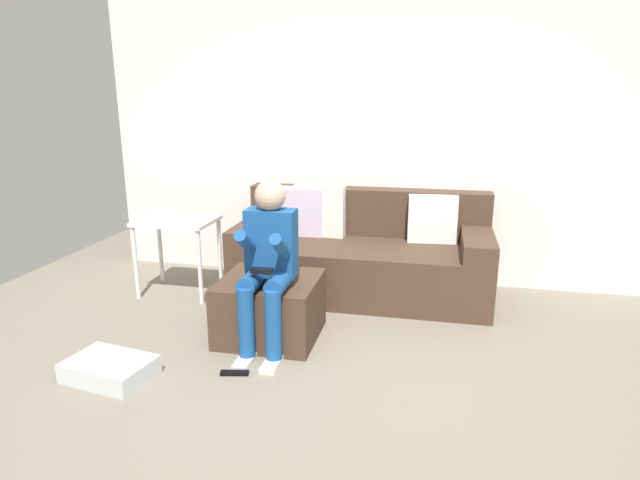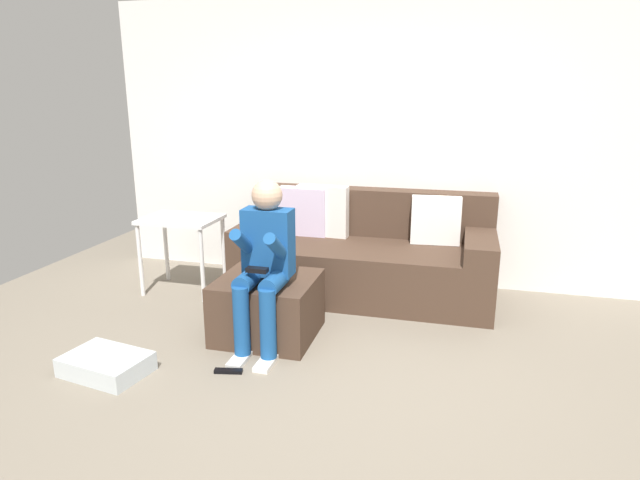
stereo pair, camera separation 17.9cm
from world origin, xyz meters
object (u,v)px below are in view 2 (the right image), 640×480
couch_sectional (364,255)px  side_table (181,229)px  storage_bin (106,364)px  ottoman (268,307)px  remote_near_ottoman (228,371)px  person_seated (264,258)px

couch_sectional → side_table: couch_sectional is taller
couch_sectional → storage_bin: size_ratio=4.22×
ottoman → remote_near_ottoman: ottoman is taller
side_table → remote_near_ottoman: (0.98, -1.26, -0.55)m
person_seated → remote_near_ottoman: person_seated is taller
remote_near_ottoman → storage_bin: bearing=-176.4°
person_seated → remote_near_ottoman: size_ratio=6.48×
ottoman → storage_bin: 1.12m
ottoman → remote_near_ottoman: size_ratio=3.83×
remote_near_ottoman → couch_sectional: bearing=59.3°
person_seated → remote_near_ottoman: 0.76m
couch_sectional → person_seated: person_seated is taller
storage_bin → remote_near_ottoman: (0.73, 0.20, -0.05)m
side_table → remote_near_ottoman: size_ratio=3.72×
couch_sectional → side_table: 1.59m
couch_sectional → remote_near_ottoman: 1.74m
storage_bin → ottoman: bearing=44.7°
ottoman → couch_sectional: bearing=64.2°
couch_sectional → ottoman: 1.16m
storage_bin → remote_near_ottoman: 0.76m
storage_bin → side_table: 1.56m
ottoman → person_seated: (0.05, -0.17, 0.42)m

